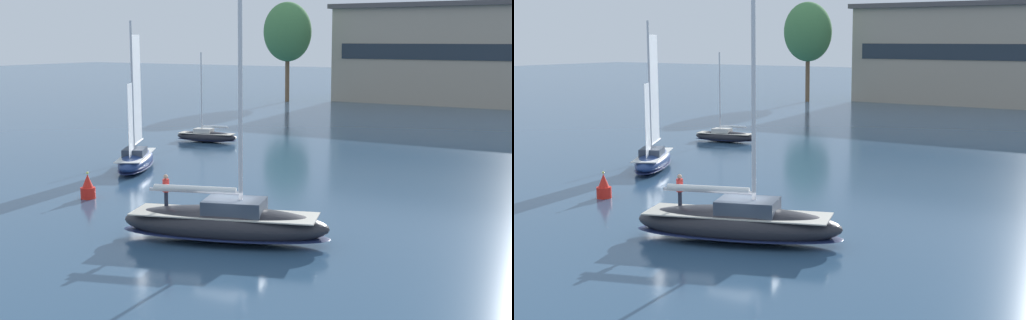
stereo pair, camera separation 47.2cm
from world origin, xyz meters
TOP-DOWN VIEW (x-y plane):
  - ground_plane at (0.00, 0.00)m, footprint 400.00×400.00m
  - waterfront_building at (-11.84, 82.78)m, footprint 36.85×16.38m
  - tree_shore_center at (-35.52, 71.35)m, footprint 7.56×7.56m
  - sailboat_main at (0.02, 0.01)m, footprint 10.87×6.11m
  - sailboat_moored_near_marina at (-16.71, 12.91)m, footprint 6.01×8.17m
  - sailboat_moored_mid_channel at (-20.49, 27.65)m, footprint 6.46×2.94m
  - channel_buoy at (-12.61, 3.57)m, footprint 0.93×0.93m

SIDE VIEW (x-z plane):
  - ground_plane at x=0.00m, z-range 0.00..0.00m
  - sailboat_moored_mid_channel at x=-20.49m, z-range -3.71..4.88m
  - channel_buoy at x=-12.61m, z-range -0.19..1.52m
  - sailboat_moored_near_marina at x=-16.71m, z-range -4.67..6.49m
  - sailboat_main at x=0.02m, z-range -6.22..8.18m
  - waterfront_building at x=-11.84m, z-range 0.04..15.23m
  - tree_shore_center at x=-35.52m, z-range 3.11..18.66m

